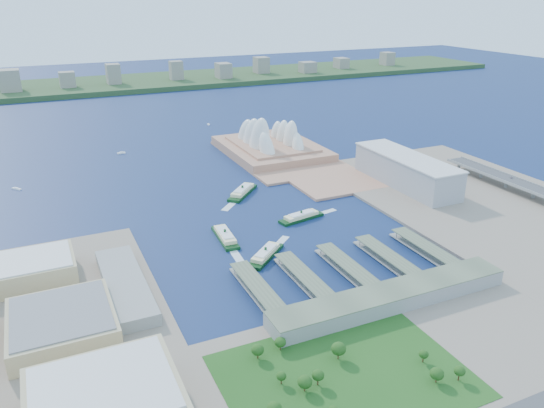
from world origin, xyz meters
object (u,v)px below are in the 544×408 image
ferry_b (242,190)px  opera_house (271,132)px  ferry_a (225,234)px  ferry_c (266,252)px  car_c (511,178)px  toaster_building (406,171)px  ferry_d (301,215)px

ferry_b → opera_house: bearing=97.9°
opera_house → ferry_a: opera_house is taller
ferry_b → ferry_c: ferry_b is taller
car_c → toaster_building: bearing=-30.0°
opera_house → ferry_d: size_ratio=3.48×
opera_house → ferry_b: size_ratio=3.08×
toaster_building → ferry_d: toaster_building is taller
ferry_c → ferry_d: (69.40, 62.88, -0.09)m
toaster_building → ferry_d: bearing=-167.3°
ferry_d → car_c: (272.58, -25.99, 10.55)m
car_c → ferry_c: bearing=6.2°
toaster_building → car_c: 125.97m
ferry_a → ferry_d: (89.90, 11.72, -0.28)m
ferry_d → car_c: car_c is taller
toaster_building → ferry_d: size_ratio=3.00×
car_c → ferry_a: bearing=-2.3°
ferry_a → ferry_c: (20.50, -51.15, -0.19)m
ferry_b → car_c: bearing=21.9°
ferry_d → car_c: 274.02m
ferry_d → toaster_building: bearing=-88.2°
ferry_a → ferry_d: ferry_a is taller
ferry_d → ferry_b: bearing=6.0°
ferry_c → ferry_d: 93.64m
toaster_building → ferry_b: size_ratio=2.66×
toaster_building → car_c: bearing=-30.0°
ferry_a → ferry_b: (60.87, 107.05, 0.35)m
ferry_c → ferry_a: bearing=-19.4°
opera_house → car_c: opera_house is taller
ferry_a → ferry_c: ferry_a is taller
ferry_a → ferry_d: 90.66m
opera_house → car_c: size_ratio=44.90×
opera_house → ferry_b: (-102.61, -141.63, -26.48)m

